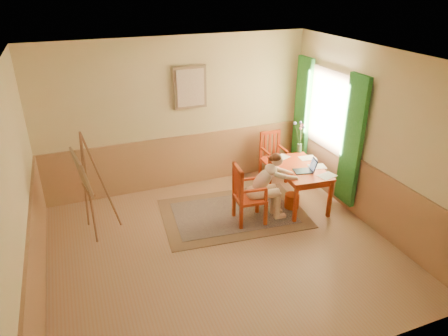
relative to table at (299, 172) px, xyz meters
name	(u,v)px	position (x,y,z in m)	size (l,w,h in m)	color
room	(222,164)	(-1.73, -0.76, 0.77)	(5.04, 4.54, 2.84)	#A17C5C
wainscot	(204,195)	(-1.73, 0.04, -0.13)	(5.00, 4.50, 1.00)	tan
window	(326,122)	(0.68, 0.34, 0.71)	(0.12, 2.01, 2.20)	white
wall_portrait	(190,88)	(-1.48, 1.45, 1.27)	(0.60, 0.05, 0.76)	#8C6C4F
rug	(233,213)	(-1.19, 0.09, -0.62)	(2.54, 1.82, 0.02)	#8C7251
table	(299,172)	(0.00, 0.00, 0.00)	(0.82, 1.26, 0.72)	#C94219
chair_left	(247,195)	(-1.09, -0.21, -0.12)	(0.51, 0.49, 1.02)	#C94219
chair_back	(273,157)	(0.03, 1.04, -0.15)	(0.43, 0.45, 0.97)	#C94219
figure	(267,184)	(-0.75, -0.23, 0.01)	(0.88, 0.41, 1.17)	beige
laptop	(306,169)	(0.01, -0.18, 0.13)	(0.40, 0.29, 0.22)	#1E2338
papers	(308,164)	(0.19, 0.05, 0.09)	(0.76, 1.23, 0.00)	white
vase	(300,138)	(0.33, 0.60, 0.36)	(0.20, 0.29, 0.58)	#3F724C
wastebasket	(292,201)	(-0.17, -0.11, -0.50)	(0.25, 0.25, 0.27)	#A1350F
easel	(84,176)	(-3.49, 0.37, 0.38)	(0.62, 0.76, 1.71)	#905D3B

